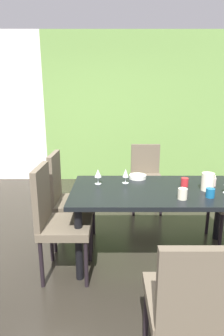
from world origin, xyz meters
The scene contains 15 objects.
ground_plane centered at (0.00, 0.00, -0.01)m, with size 6.24×5.40×0.02m, color #2A251E.
garden_window_panel centered at (1.08, 2.65, 1.39)m, with size 4.09×0.10×2.78m, color #6E9949.
dining_table centered at (0.78, -0.10, 0.65)m, with size 1.70×0.90×0.74m.
chair_head_far centered at (0.82, 1.15, 0.54)m, with size 0.44×0.45×0.94m.
chair_left_far centered at (-0.17, 0.17, 0.57)m, with size 0.45×0.44×1.03m.
chair_left_near centered at (-0.17, -0.37, 0.57)m, with size 0.45×0.44×1.03m.
chair_head_near centered at (0.74, -1.35, 0.54)m, with size 0.44×0.44×0.94m.
wine_glass_north centered at (0.46, 0.08, 0.84)m, with size 0.07×0.07×0.15m.
wine_glass_rear centered at (0.18, 0.06, 0.84)m, with size 0.07×0.07×0.15m.
serving_bowl_right centered at (0.61, 0.25, 0.76)m, with size 0.19×0.19×0.04m, color white.
cup_corner centered at (1.05, -0.02, 0.78)m, with size 0.07×0.07×0.09m, color red.
cup_near_window centered at (1.19, -0.32, 0.78)m, with size 0.08×0.08×0.08m, color #145C8E.
cup_left centered at (1.33, 0.00, 0.78)m, with size 0.08×0.08×0.08m, color beige.
cup_west centered at (0.94, -0.37, 0.78)m, with size 0.08×0.08×0.10m, color beige.
pitcher_center centered at (1.23, -0.13, 0.82)m, with size 0.13×0.12×0.17m.
Camera 1 is at (0.32, -2.50, 1.58)m, focal length 28.00 mm.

